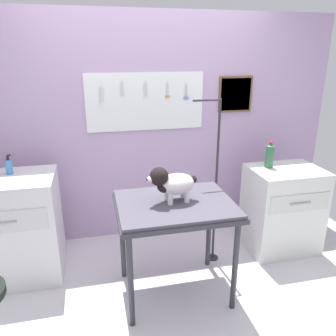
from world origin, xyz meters
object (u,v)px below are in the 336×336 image
Objects in this scene: counter_left at (12,229)px; dog at (171,183)px; cabinet_right at (282,209)px; shampoo_bottle at (9,166)px; grooming_arm at (215,191)px; grooming_table at (175,212)px; soda_bottle at (270,156)px.

dog is at bearing -21.56° from counter_left.
counter_left is at bearing 177.48° from cabinet_right.
grooming_arm is at bearing -8.15° from shampoo_bottle.
grooming_table is 1.32m from cabinet_right.
shampoo_bottle is at bearing 171.85° from grooming_arm.
counter_left is 1.10× the size of cabinet_right.
dog is at bearing -155.82° from soda_bottle.
grooming_arm is at bearing 35.72° from dog.
shampoo_bottle is at bearing 177.16° from soda_bottle.
cabinet_right is at bearing 19.07° from grooming_table.
shampoo_bottle reaches higher than grooming_table.
cabinet_right is 2.57m from shampoo_bottle.
grooming_table is 5.33× the size of shampoo_bottle.
grooming_arm is 1.80m from shampoo_bottle.
counter_left reaches higher than cabinet_right.
soda_bottle is (-0.15, 0.09, 0.54)m from cabinet_right.
shampoo_bottle is at bearing 154.34° from dog.
grooming_arm reaches higher than grooming_table.
grooming_table is 0.60m from grooming_arm.
grooming_table is 1.45m from counter_left.
dog is at bearing -144.28° from grooming_arm.
grooming_arm is at bearing -176.40° from cabinet_right.
counter_left is 0.54m from shampoo_bottle.
shampoo_bottle is 0.68× the size of soda_bottle.
cabinet_right is at bearing -30.58° from soda_bottle.
dog is 1.41m from cabinet_right.
grooming_table is at bearing -25.83° from shampoo_bottle.
soda_bottle is (1.06, 0.51, 0.23)m from grooming_table.
grooming_arm is 1.81× the size of cabinet_right.
counter_left is (-1.33, 0.53, -0.27)m from grooming_table.
grooming_table is at bearing -21.82° from counter_left.
counter_left is at bearing 179.43° from soda_bottle.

